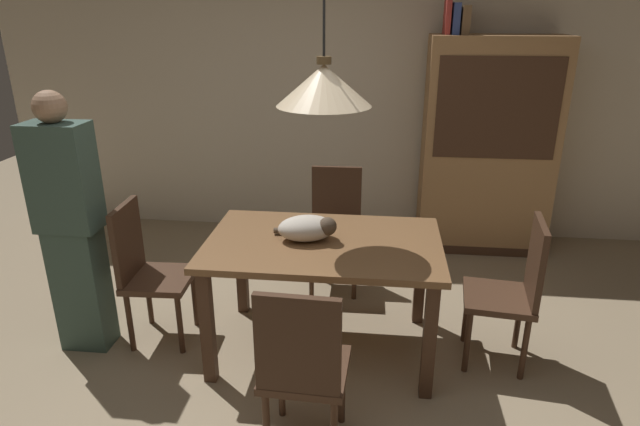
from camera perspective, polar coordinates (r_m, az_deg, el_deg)
The scene contains 14 objects.
ground at distance 3.12m, azimuth -2.27°, elevation -20.05°, with size 10.00×10.00×0.00m, color #998466.
back_wall at distance 5.02m, azimuth 2.14°, elevation 14.14°, with size 6.40×0.10×2.90m, color beige.
dining_table at distance 3.23m, azimuth 0.37°, elevation -4.63°, with size 1.40×0.90×0.75m.
chair_left_side at distance 3.58m, azimuth -18.01°, elevation -5.53°, with size 0.42×0.42×0.93m.
chair_far_back at distance 4.09m, azimuth 1.66°, elevation -1.08°, with size 0.41×0.41×0.93m.
chair_near_front at distance 2.55m, azimuth -1.90°, elevation -15.92°, with size 0.42×0.42×0.93m.
chair_right_side at distance 3.37m, azimuth 19.94°, elevation -7.45°, with size 0.44×0.44×0.93m.
cat_sleeping at distance 3.17m, azimuth -1.26°, elevation -1.61°, with size 0.40×0.29×0.16m.
pendant_lamp at distance 2.94m, azimuth 0.42°, elevation 13.50°, with size 0.52×0.52×1.30m.
hutch_bookcase at distance 4.87m, azimuth 17.39°, elevation 6.28°, with size 1.12×0.45×1.85m.
book_red_tall at distance 4.67m, azimuth 13.42°, elevation 19.76°, with size 0.04×0.22×0.28m, color #B73833.
book_blue_wide at distance 4.68m, azimuth 14.21°, elevation 19.45°, with size 0.06×0.24×0.24m, color #384C93.
book_brown_thick at distance 4.69m, azimuth 15.16°, elevation 19.25°, with size 0.06×0.24×0.22m, color brown.
person_standing at distance 3.54m, azimuth -25.00°, elevation -1.34°, with size 0.36×0.22×1.63m.
Camera 1 is at (0.38, -2.32, 2.04)m, focal length 30.02 mm.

